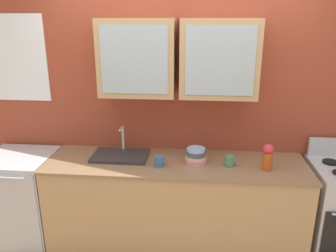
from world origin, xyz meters
The scene contains 9 objects.
ground_plane centered at (0.00, 0.00, 0.00)m, with size 10.00×10.00×0.00m, color #936B47.
back_wall_unit centered at (-0.01, 0.34, 1.49)m, with size 4.57×0.42×2.82m.
counter centered at (0.00, 0.00, 0.45)m, with size 2.39×0.66×0.91m.
sink_faucet centered at (-0.53, 0.07, 0.93)m, with size 0.52×0.34×0.27m.
bowl_stack centered at (0.18, 0.00, 0.97)m, with size 0.20×0.20×0.14m.
vase centered at (0.80, -0.08, 1.02)m, with size 0.09×0.09×0.24m.
cup_near_sink centered at (-0.14, -0.10, 0.95)m, with size 0.12×0.09×0.10m.
cup_near_bowls centered at (0.48, -0.04, 0.95)m, with size 0.12×0.08×0.10m.
dishwasher centered at (-1.52, 0.00, 0.45)m, with size 0.64×0.65×0.91m.
Camera 1 is at (0.19, -2.79, 2.17)m, focal length 35.63 mm.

